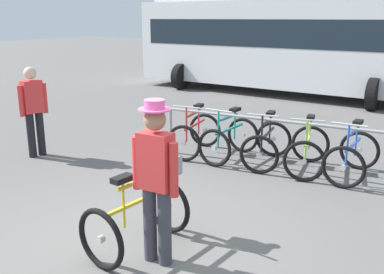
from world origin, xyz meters
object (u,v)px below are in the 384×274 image
at_px(racked_bike_red, 195,134).
at_px(person_with_featured_bike, 156,176).
at_px(racked_bike_blue, 352,156).
at_px(bus_distant, 283,41).
at_px(featured_bicycle, 144,204).
at_px(racked_bike_black, 267,144).
at_px(racked_bike_lime, 308,150).
at_px(racked_bike_teal, 229,139).
at_px(pedestrian_with_backpack, 33,106).

distance_m(racked_bike_red, person_with_featured_bike, 3.84).
bearing_deg(racked_bike_blue, person_with_featured_bike, -107.89).
bearing_deg(bus_distant, featured_bicycle, -77.31).
height_order(racked_bike_black, racked_bike_lime, same).
distance_m(racked_bike_black, featured_bicycle, 3.31).
relative_size(racked_bike_red, racked_bike_black, 1.00).
height_order(racked_bike_red, racked_bike_black, same).
bearing_deg(featured_bicycle, racked_bike_red, 112.06).
height_order(racked_bike_teal, racked_bike_lime, same).
distance_m(featured_bicycle, pedestrian_with_backpack, 4.06).
height_order(featured_bicycle, person_with_featured_bike, person_with_featured_bike).
distance_m(racked_bike_red, racked_bike_teal, 0.70).
bearing_deg(featured_bicycle, racked_bike_lime, 76.66).
bearing_deg(racked_bike_blue, racked_bike_black, -176.40).
distance_m(racked_bike_lime, featured_bicycle, 3.44).
xyz_separation_m(racked_bike_teal, racked_bike_lime, (1.40, 0.09, 0.00)).
distance_m(racked_bike_red, racked_bike_blue, 2.80).
distance_m(featured_bicycle, person_with_featured_bike, 0.61).
relative_size(racked_bike_blue, featured_bicycle, 0.89).
relative_size(racked_bike_teal, racked_bike_blue, 1.04).
distance_m(racked_bike_lime, pedestrian_with_backpack, 4.89).
xyz_separation_m(racked_bike_black, person_with_featured_bike, (0.23, -3.52, 0.58)).
bearing_deg(racked_bike_red, racked_bike_blue, 3.60).
height_order(person_with_featured_bike, pedestrian_with_backpack, person_with_featured_bike).
bearing_deg(racked_bike_black, racked_bike_red, -176.40).
relative_size(featured_bicycle, pedestrian_with_backpack, 0.75).
distance_m(racked_bike_teal, person_with_featured_bike, 3.64).
bearing_deg(racked_bike_lime, featured_bicycle, -103.34).
bearing_deg(racked_bike_black, racked_bike_blue, 3.60).
bearing_deg(person_with_featured_bike, racked_bike_teal, 105.03).
xyz_separation_m(racked_bike_red, racked_bike_black, (1.40, 0.09, 0.00)).
bearing_deg(racked_bike_red, racked_bike_black, 3.60).
distance_m(racked_bike_teal, racked_bike_lime, 1.40).
bearing_deg(bus_distant, pedestrian_with_backpack, -98.48).
height_order(racked_bike_lime, person_with_featured_bike, person_with_featured_bike).
bearing_deg(racked_bike_blue, racked_bike_red, -176.40).
distance_m(racked_bike_black, pedestrian_with_backpack, 4.23).
bearing_deg(racked_bike_teal, racked_bike_black, 3.60).
bearing_deg(racked_bike_red, racked_bike_lime, 3.61).
distance_m(racked_bike_teal, bus_distant, 7.64).
bearing_deg(racked_bike_red, bus_distant, 98.34).
xyz_separation_m(racked_bike_red, racked_bike_blue, (2.79, 0.18, 0.00)).
bearing_deg(racked_bike_lime, racked_bike_black, -176.39).
distance_m(racked_bike_black, person_with_featured_bike, 3.57).
height_order(racked_bike_red, racked_bike_blue, same).
bearing_deg(racked_bike_teal, person_with_featured_bike, -74.97).
xyz_separation_m(racked_bike_blue, featured_bicycle, (-1.49, -3.39, 0.12)).
bearing_deg(person_with_featured_bike, racked_bike_blue, 72.11).
bearing_deg(racked_bike_teal, racked_bike_red, -176.39).
distance_m(pedestrian_with_backpack, bus_distant, 9.14).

